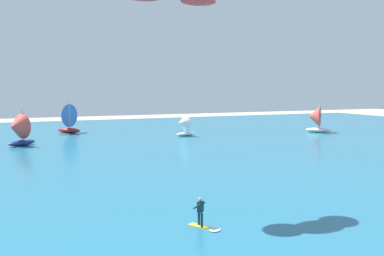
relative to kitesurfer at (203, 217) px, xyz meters
name	(u,v)px	position (x,y,z in m)	size (l,w,h in m)	color
ocean	(105,147)	(0.36, 32.44, -0.65)	(160.00, 90.00, 0.10)	#236B89
kitesurfer	(203,217)	(0.00, 0.00, 0.00)	(1.52, 1.95, 1.67)	yellow
sailboat_center_horizon	(183,125)	(13.87, 39.25, 1.15)	(3.33, 2.85, 3.84)	white
sailboat_leading	(315,119)	(37.12, 35.83, 1.73)	(4.46, 4.53, 5.09)	white
sailboat_mid_right	(18,130)	(-10.25, 37.32, 1.61)	(4.33, 4.15, 4.83)	navy
sailboat_trailing	(66,118)	(-3.02, 51.44, 1.93)	(4.84, 4.93, 5.54)	maroon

